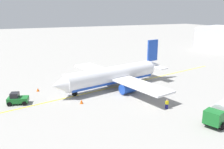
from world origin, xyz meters
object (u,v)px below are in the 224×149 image
(fuel_tanker, at_px, (224,109))
(safety_cone_wingtip, at_px, (81,102))
(airplane, at_px, (114,75))
(pushback_tug, at_px, (17,99))
(refueling_worker, at_px, (167,104))
(safety_cone_nose, at_px, (38,90))

(fuel_tanker, bearing_deg, safety_cone_wingtip, -40.94)
(airplane, distance_m, pushback_tug, 20.50)
(airplane, relative_size, refueling_worker, 17.70)
(fuel_tanker, bearing_deg, safety_cone_nose, -47.20)
(pushback_tug, xyz_separation_m, refueling_worker, (-23.47, 13.48, -0.19))
(airplane, bearing_deg, fuel_tanker, 111.22)
(refueling_worker, xyz_separation_m, safety_cone_nose, (18.99, -19.30, -0.47))
(refueling_worker, relative_size, safety_cone_wingtip, 2.39)
(safety_cone_wingtip, bearing_deg, safety_cone_nose, -59.57)
(pushback_tug, height_order, safety_cone_nose, pushback_tug)
(refueling_worker, distance_m, safety_cone_wingtip, 15.43)
(pushback_tug, bearing_deg, safety_cone_nose, -127.58)
(pushback_tug, relative_size, refueling_worker, 2.36)
(airplane, relative_size, safety_cone_nose, 42.87)
(refueling_worker, bearing_deg, safety_cone_nose, -45.45)
(airplane, height_order, pushback_tug, airplane)
(airplane, height_order, safety_cone_wingtip, airplane)
(safety_cone_wingtip, bearing_deg, refueling_worker, 145.77)
(safety_cone_nose, bearing_deg, fuel_tanker, 132.80)
(fuel_tanker, relative_size, pushback_tug, 2.62)
(fuel_tanker, xyz_separation_m, refueling_worker, (5.52, -7.18, -0.90))
(airplane, bearing_deg, safety_cone_wingtip, 33.37)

